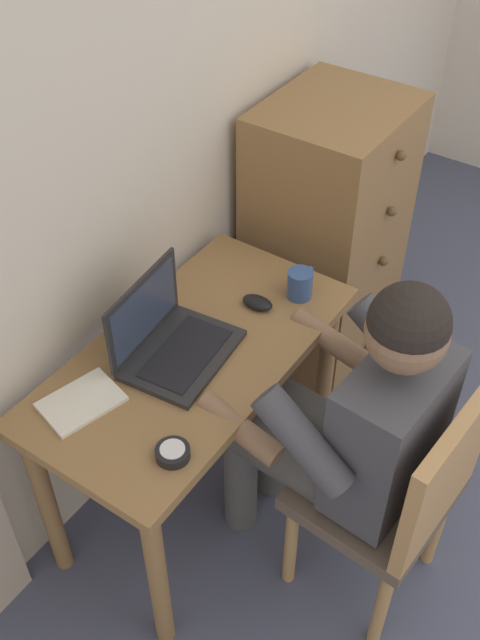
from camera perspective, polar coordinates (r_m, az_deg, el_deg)
The scene contains 10 objects.
wall_back at distance 2.38m, azimuth -3.00°, elevation 17.88°, with size 4.80×0.05×2.50m, color beige.
desk at distance 2.25m, azimuth -3.56°, elevation -4.69°, with size 1.05×0.54×0.72m.
dresser at distance 2.87m, azimuth 6.65°, elevation 6.22°, with size 0.55×0.49×1.10m.
chair at distance 2.16m, azimuth 12.12°, elevation -12.90°, with size 0.45×0.43×0.87m.
person_seated at distance 2.06m, azimuth 8.41°, elevation -7.59°, with size 0.55×0.60×1.19m.
laptop at distance 2.13m, azimuth -5.48°, elevation -1.48°, with size 0.36×0.29×0.24m.
computer_mouse at distance 2.29m, azimuth 1.36°, elevation 1.37°, with size 0.06×0.10×0.03m, color black.
desk_clock at distance 1.90m, azimuth -5.22°, elevation -10.17°, with size 0.09×0.09×0.03m.
notebook_pad at distance 2.06m, azimuth -12.16°, elevation -6.20°, with size 0.21×0.15×0.01m, color silver.
coffee_mug at distance 2.32m, azimuth 4.68°, elevation 2.82°, with size 0.12×0.08×0.09m.
Camera 1 is at (-1.72, 0.88, 2.23)m, focal length 41.42 mm.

